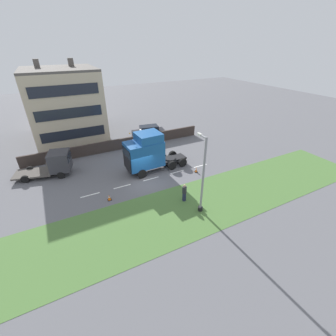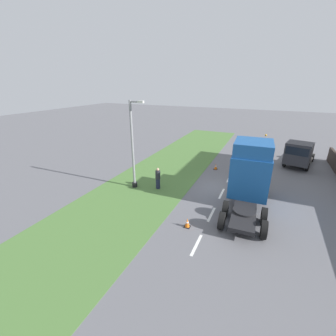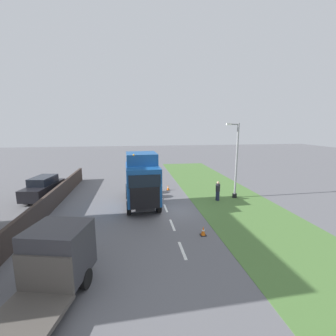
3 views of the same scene
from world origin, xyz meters
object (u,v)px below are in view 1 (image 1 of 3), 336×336
at_px(flatbed_truck, 56,163).
at_px(parked_car, 149,132).
at_px(lorry_cab, 147,153).
at_px(traffic_cone_trailing, 109,197).
at_px(pedestrian, 184,193).
at_px(lamp_post, 202,181).
at_px(traffic_cone_lead, 196,170).

bearing_deg(flatbed_truck, parked_car, 125.09).
height_order(lorry_cab, flatbed_truck, lorry_cab).
height_order(flatbed_truck, traffic_cone_trailing, flatbed_truck).
xyz_separation_m(parked_car, pedestrian, (-15.68, 3.12, -0.12)).
relative_size(lorry_cab, lamp_post, 1.07).
height_order(flatbed_truck, pedestrian, flatbed_truck).
bearing_deg(parked_car, traffic_cone_trailing, 152.14).
xyz_separation_m(pedestrian, traffic_cone_lead, (3.90, -3.91, -0.58)).
height_order(parked_car, lamp_post, lamp_post).
xyz_separation_m(lorry_cab, parked_car, (8.96, -3.98, -1.28)).
xyz_separation_m(lorry_cab, traffic_cone_lead, (-2.83, -4.76, -1.98)).
bearing_deg(traffic_cone_lead, flatbed_truck, 64.53).
relative_size(parked_car, traffic_cone_lead, 8.66).
xyz_separation_m(flatbed_truck, traffic_cone_lead, (-6.63, -13.91, -1.12)).
distance_m(flatbed_truck, traffic_cone_lead, 15.45).
relative_size(lorry_cab, parked_car, 1.46).
bearing_deg(lorry_cab, pedestrian, -175.20).
bearing_deg(traffic_cone_lead, lamp_post, 149.36).
height_order(flatbed_truck, parked_car, flatbed_truck).
bearing_deg(lamp_post, parked_car, -8.43).
distance_m(lorry_cab, lamp_post, 8.68).
bearing_deg(lamp_post, traffic_cone_lead, -30.64).
bearing_deg(traffic_cone_trailing, parked_car, -36.68).
height_order(flatbed_truck, traffic_cone_lead, flatbed_truck).
bearing_deg(parked_car, flatbed_truck, 120.28).
distance_m(lorry_cab, parked_car, 9.88).
relative_size(lorry_cab, flatbed_truck, 1.18).
distance_m(lorry_cab, flatbed_truck, 9.94).
relative_size(traffic_cone_lead, traffic_cone_trailing, 1.00).
xyz_separation_m(flatbed_truck, traffic_cone_trailing, (-7.26, -3.87, -1.12)).
bearing_deg(traffic_cone_trailing, lorry_cab, -56.71).
xyz_separation_m(parked_car, lamp_post, (-17.49, 2.59, 2.09)).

